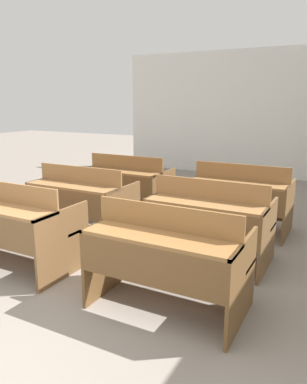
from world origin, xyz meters
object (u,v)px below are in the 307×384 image
bench_third_right (241,196)px  bench_front_left (14,224)px  bench_front_right (167,256)px  bench_second_right (209,219)px  bench_third_left (127,183)px  bench_second_left (82,200)px

bench_third_right → bench_front_left: bearing=-128.3°
bench_front_right → bench_third_right: size_ratio=1.00×
bench_second_right → bench_third_left: (-1.72, 1.11, 0.00)m
bench_second_left → bench_second_right: size_ratio=1.00×
bench_front_left → bench_second_right: (1.72, 1.08, 0.00)m
bench_third_right → bench_second_left: bearing=-147.4°
bench_front_left → bench_second_left: size_ratio=1.00×
bench_front_left → bench_third_left: 2.19m
bench_second_left → bench_front_left: bearing=-89.9°
bench_front_right → bench_second_right: size_ratio=1.00×
bench_front_right → bench_third_right: same height
bench_front_left → bench_front_right: size_ratio=1.00×
bench_second_left → bench_second_right: (1.72, -0.01, 0.00)m
bench_second_left → bench_third_right: bearing=32.6°
bench_second_right → bench_third_right: size_ratio=1.00×
bench_front_right → bench_third_right: (0.00, 2.21, 0.00)m
bench_second_left → bench_third_left: bearing=90.1°
bench_second_right → bench_second_left: bearing=179.6°
bench_second_left → bench_third_left: same height
bench_front_left → bench_front_right: bearing=-0.0°
bench_front_right → bench_second_left: same height
bench_third_left → bench_third_right: same height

